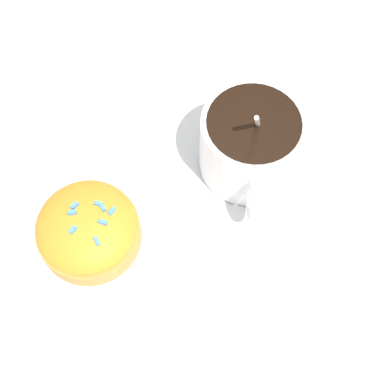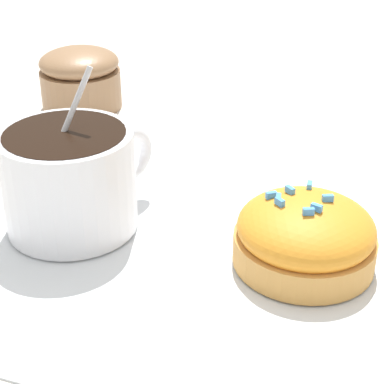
# 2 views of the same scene
# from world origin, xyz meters

# --- Properties ---
(ground_plane) EXTENTS (3.00, 3.00, 0.00)m
(ground_plane) POSITION_xyz_m (0.00, 0.00, 0.00)
(ground_plane) COLOR silver
(paper_napkin) EXTENTS (0.32, 0.33, 0.00)m
(paper_napkin) POSITION_xyz_m (0.00, 0.00, 0.00)
(paper_napkin) COLOR white
(paper_napkin) RESTS_ON ground_plane
(coffee_cup) EXTENTS (0.09, 0.11, 0.11)m
(coffee_cup) POSITION_xyz_m (-0.08, 0.00, 0.04)
(coffee_cup) COLOR white
(coffee_cup) RESTS_ON paper_napkin
(frosted_pastry) EXTENTS (0.09, 0.09, 0.05)m
(frosted_pastry) POSITION_xyz_m (0.08, -0.01, 0.02)
(frosted_pastry) COLOR #D19347
(frosted_pastry) RESTS_ON paper_napkin
(sugar_bowl) EXTENTS (0.08, 0.08, 0.06)m
(sugar_bowl) POSITION_xyz_m (-0.17, 0.23, 0.03)
(sugar_bowl) COLOR #99704C
(sugar_bowl) RESTS_ON ground_plane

